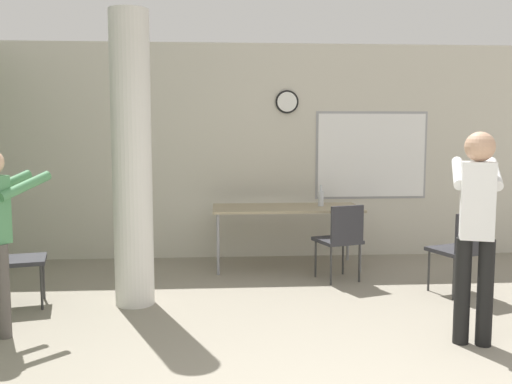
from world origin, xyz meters
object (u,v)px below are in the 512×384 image
(person_playing_side, at_px, (476,221))
(folding_table, at_px, (287,211))
(chair_by_left_wall, at_px, (13,254))
(bottle_on_table, at_px, (321,198))
(chair_table_right, at_px, (341,236))
(chair_mid_room, at_px, (461,246))

(person_playing_side, bearing_deg, folding_table, 114.25)
(chair_by_left_wall, height_order, person_playing_side, person_playing_side)
(bottle_on_table, distance_m, chair_table_right, 0.81)
(chair_mid_room, bearing_deg, chair_table_right, 150.99)
(folding_table, xyz_separation_m, chair_table_right, (0.53, -0.69, -0.19))
(bottle_on_table, height_order, chair_table_right, bottle_on_table)
(bottle_on_table, bearing_deg, chair_mid_room, -48.26)
(folding_table, bearing_deg, bottle_on_table, 5.55)
(chair_mid_room, height_order, person_playing_side, person_playing_side)
(bottle_on_table, bearing_deg, person_playing_side, -74.34)
(bottle_on_table, distance_m, chair_by_left_wall, 3.54)
(bottle_on_table, bearing_deg, folding_table, -174.45)
(chair_by_left_wall, bearing_deg, folding_table, 26.53)
(folding_table, height_order, chair_by_left_wall, chair_by_left_wall)
(chair_mid_room, bearing_deg, chair_by_left_wall, -178.83)
(bottle_on_table, bearing_deg, chair_by_left_wall, -155.99)
(chair_by_left_wall, relative_size, chair_table_right, 1.00)
(folding_table, distance_m, chair_mid_room, 2.09)
(bottle_on_table, distance_m, chair_mid_room, 1.83)
(bottle_on_table, height_order, chair_by_left_wall, bottle_on_table)
(folding_table, relative_size, chair_table_right, 2.07)
(chair_table_right, bearing_deg, folding_table, 127.30)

